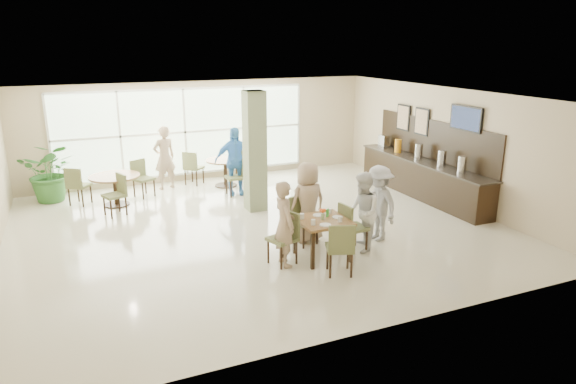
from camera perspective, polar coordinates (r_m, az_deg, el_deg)
name	(u,v)px	position (r m, az deg, el deg)	size (l,w,h in m)	color
ground	(257,227)	(11.12, -3.41, -3.94)	(10.00, 10.00, 0.00)	beige
room_shell	(256,150)	(10.65, -3.57, 4.68)	(10.00, 10.00, 10.00)	white
window_bank	(185,132)	(14.79, -11.36, 6.54)	(7.00, 0.04, 7.00)	silver
column	(255,152)	(11.95, -3.71, 4.50)	(0.45, 0.45, 2.80)	#6F7C56
main_table	(322,224)	(9.40, 3.85, -3.62)	(0.91, 0.91, 0.75)	brown
round_table_left	(115,182)	(13.10, -18.69, 1.09)	(1.20, 1.20, 0.75)	brown
round_table_right	(225,166)	(14.20, -6.99, 2.89)	(1.06, 1.06, 0.75)	brown
chairs_main_table	(320,233)	(9.47, 3.56, -4.60)	(1.99, 2.03, 0.95)	brown
chairs_table_left	(113,186)	(13.16, -18.89, 0.61)	(2.16, 1.83, 0.95)	brown
chairs_table_right	(224,170)	(14.18, -7.08, 2.49)	(1.99, 2.00, 0.95)	brown
tabletop_clutter	(324,216)	(9.35, 3.97, -2.71)	(0.77, 0.72, 0.21)	white
buffet_counter	(422,175)	(13.60, 14.69, 1.81)	(0.64, 4.70, 1.95)	black
wall_tv	(466,118)	(12.63, 19.17, 7.73)	(0.06, 1.00, 0.58)	black
framed_art_a	(422,122)	(13.88, 14.65, 7.58)	(0.05, 0.55, 0.70)	black
framed_art_b	(403,118)	(14.51, 12.71, 8.08)	(0.05, 0.55, 0.70)	black
potted_plant	(51,172)	(14.01, -24.85, 2.03)	(1.34, 1.34, 1.49)	#316B2A
teen_left	(284,224)	(9.05, -0.40, -3.55)	(0.57, 0.37, 1.55)	tan
teen_far	(308,202)	(10.12, 2.20, -1.15)	(0.79, 0.43, 1.62)	tan
teen_right	(362,212)	(9.78, 8.26, -2.24)	(0.74, 0.58, 1.53)	white
teen_standing	(379,203)	(10.36, 10.03, -1.24)	(0.99, 0.57, 1.53)	#9F9FA1
adult_a	(235,161)	(13.31, -5.96, 3.43)	(1.04, 0.59, 1.77)	#478FD5
adult_b	(252,156)	(14.36, -4.07, 3.96)	(1.42, 0.61, 1.54)	white
adult_standing	(165,158)	(14.16, -13.56, 3.73)	(0.63, 0.41, 1.72)	tan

